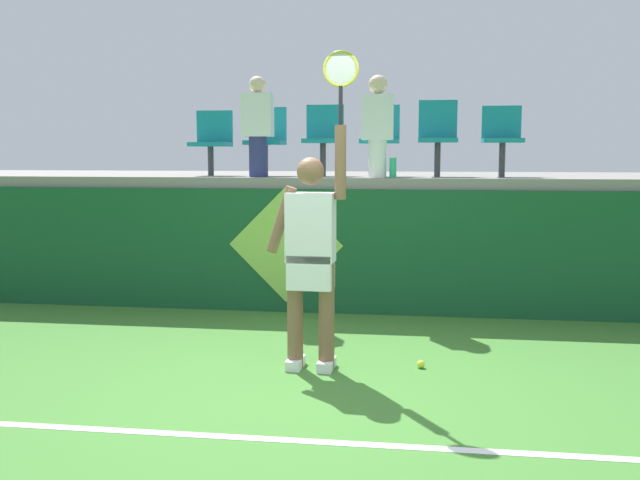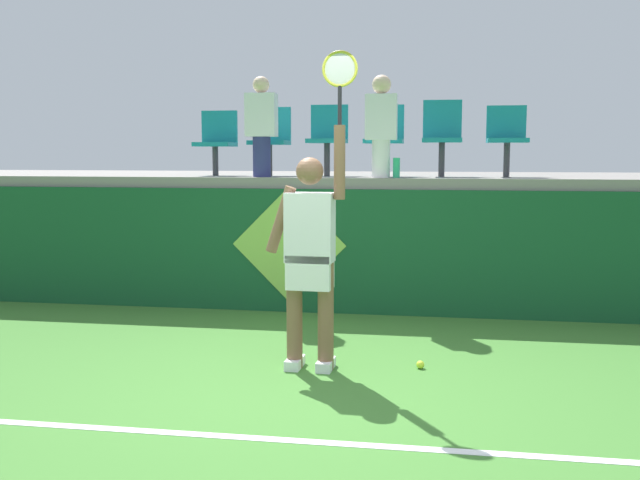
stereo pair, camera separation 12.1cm
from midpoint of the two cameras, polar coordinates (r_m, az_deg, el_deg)
ground_plane at (r=5.42m, az=-0.77°, el=-12.07°), size 40.00×40.00×0.00m
court_back_wall at (r=8.01m, az=2.78°, el=-0.87°), size 12.28×0.20×1.36m
spectator_platform at (r=9.27m, az=3.75°, el=4.78°), size 12.28×2.78×0.12m
court_baseline_stripe at (r=4.65m, az=-2.63°, el=-15.31°), size 11.05×0.08×0.01m
tennis_player at (r=5.85m, az=-0.14°, el=-0.86°), size 0.75×0.28×2.54m
tennis_ball at (r=6.11m, az=8.42°, el=-9.62°), size 0.07×0.07×0.07m
water_bottle at (r=8.02m, az=6.43°, el=5.63°), size 0.08×0.08×0.22m
stadium_chair_0 at (r=8.87m, az=-7.68°, el=7.82°), size 0.44×0.42×0.78m
stadium_chair_1 at (r=8.70m, az=-3.48°, el=8.03°), size 0.44×0.42×0.81m
stadium_chair_2 at (r=8.58m, az=1.04°, el=8.18°), size 0.44×0.42×0.83m
stadium_chair_3 at (r=8.51m, az=5.45°, el=8.12°), size 0.44×0.42×0.82m
stadium_chair_4 at (r=8.49m, az=9.93°, el=8.20°), size 0.44×0.42×0.87m
stadium_chair_5 at (r=8.52m, az=14.79°, el=7.90°), size 0.44×0.42×0.80m
spectator_0 at (r=8.27m, az=-4.18°, el=8.97°), size 0.34×0.20×1.12m
spectator_1 at (r=8.07m, az=5.25°, el=9.03°), size 0.34×0.21×1.11m
wall_signage_mount at (r=8.13m, az=-1.98°, el=-5.62°), size 1.27×0.01×1.39m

